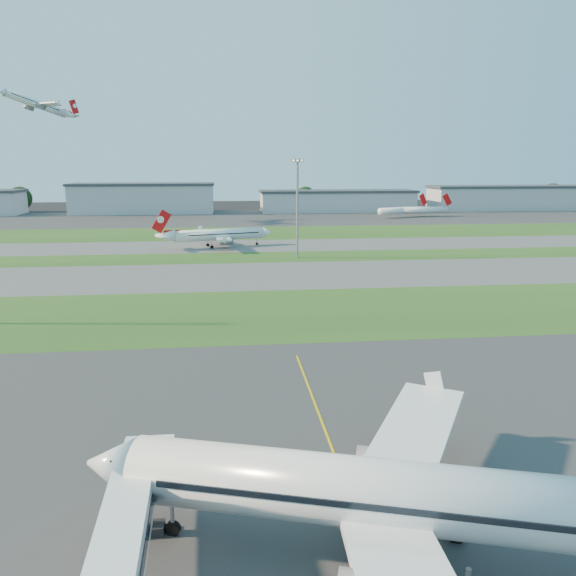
{
  "coord_description": "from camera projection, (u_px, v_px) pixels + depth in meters",
  "views": [
    {
      "loc": [
        -3.8,
        -38.76,
        24.4
      ],
      "look_at": [
        4.92,
        39.58,
        7.0
      ],
      "focal_mm": 35.0,
      "sensor_mm": 36.0,
      "label": 1
    }
  ],
  "objects": [
    {
      "name": "ground",
      "position": [
        281.0,
        488.0,
        43.29
      ],
      "size": [
        700.0,
        700.0,
        0.0
      ],
      "primitive_type": "plane",
      "color": "black",
      "rests_on": "ground"
    },
    {
      "name": "apron_near",
      "position": [
        281.0,
        488.0,
        43.28
      ],
      "size": [
        300.0,
        70.0,
        0.01
      ],
      "primitive_type": "cube",
      "color": "#333335",
      "rests_on": "ground"
    },
    {
      "name": "grass_strip_a",
      "position": [
        251.0,
        314.0,
        93.75
      ],
      "size": [
        300.0,
        34.0,
        0.01
      ],
      "primitive_type": "cube",
      "color": "#254C19",
      "rests_on": "ground"
    },
    {
      "name": "taxiway_a",
      "position": [
        244.0,
        276.0,
        125.78
      ],
      "size": [
        300.0,
        32.0,
        0.01
      ],
      "primitive_type": "cube",
      "color": "#515154",
      "rests_on": "ground"
    },
    {
      "name": "grass_strip_b",
      "position": [
        241.0,
        258.0,
        150.04
      ],
      "size": [
        300.0,
        18.0,
        0.01
      ],
      "primitive_type": "cube",
      "color": "#254C19",
      "rests_on": "ground"
    },
    {
      "name": "taxiway_b",
      "position": [
        239.0,
        246.0,
        171.39
      ],
      "size": [
        300.0,
        26.0,
        0.01
      ],
      "primitive_type": "cube",
      "color": "#515154",
      "rests_on": "ground"
    },
    {
      "name": "grass_strip_c",
      "position": [
        236.0,
        233.0,
        203.42
      ],
      "size": [
        300.0,
        40.0,
        0.01
      ],
      "primitive_type": "cube",
      "color": "#254C19",
      "rests_on": "ground"
    },
    {
      "name": "apron_far",
      "position": [
        234.0,
        218.0,
        261.65
      ],
      "size": [
        400.0,
        80.0,
        0.01
      ],
      "primitive_type": "cube",
      "color": "#333335",
      "rests_on": "ground"
    },
    {
      "name": "yellow_line",
      "position": [
        345.0,
        484.0,
        43.83
      ],
      "size": [
        0.25,
        60.0,
        0.02
      ],
      "primitive_type": "cube",
      "color": "gold",
      "rests_on": "ground"
    },
    {
      "name": "airliner_parked",
      "position": [
        404.0,
        499.0,
        33.96
      ],
      "size": [
        40.82,
        34.38,
        13.13
      ],
      "rotation": [
        0.0,
        0.0,
        -0.3
      ],
      "color": "white",
      "rests_on": "ground"
    },
    {
      "name": "airliner_taxiing",
      "position": [
        219.0,
        235.0,
        168.31
      ],
      "size": [
        32.87,
        27.64,
        10.52
      ],
      "rotation": [
        0.0,
        0.0,
        3.43
      ],
      "color": "white",
      "rests_on": "ground"
    },
    {
      "name": "airliner_departing",
      "position": [
        37.0,
        104.0,
        230.65
      ],
      "size": [
        23.9,
        23.53,
        9.92
      ],
      "rotation": [
        0.0,
        0.0,
        0.78
      ],
      "color": "white"
    },
    {
      "name": "mini_jet_near",
      "position": [
        402.0,
        210.0,
        263.83
      ],
      "size": [
        27.06,
        12.96,
        9.48
      ],
      "rotation": [
        0.0,
        0.0,
        0.39
      ],
      "color": "white",
      "rests_on": "ground"
    },
    {
      "name": "mini_jet_far",
      "position": [
        422.0,
        210.0,
        265.75
      ],
      "size": [
        28.63,
        5.32,
        9.48
      ],
      "rotation": [
        0.0,
        0.0,
        0.08
      ],
      "color": "white",
      "rests_on": "ground"
    },
    {
      "name": "light_mast_centre",
      "position": [
        297.0,
        202.0,
        146.53
      ],
      "size": [
        3.2,
        0.7,
        25.8
      ],
      "color": "gray",
      "rests_on": "ground"
    },
    {
      "name": "hangar_west",
      "position": [
        143.0,
        198.0,
        284.25
      ],
      "size": [
        71.4,
        23.0,
        15.2
      ],
      "color": "#9A9CA1",
      "rests_on": "ground"
    },
    {
      "name": "hangar_east",
      "position": [
        337.0,
        201.0,
        295.49
      ],
      "size": [
        81.6,
        23.0,
        11.2
      ],
      "color": "#9A9CA1",
      "rests_on": "ground"
    },
    {
      "name": "hangar_far_east",
      "position": [
        517.0,
        198.0,
        306.09
      ],
      "size": [
        96.9,
        23.0,
        13.2
      ],
      "color": "#9A9CA1",
      "rests_on": "ground"
    },
    {
      "name": "tree_west",
      "position": [
        20.0,
        198.0,
        291.89
      ],
      "size": [
        12.1,
        12.1,
        13.2
      ],
      "color": "black",
      "rests_on": "ground"
    },
    {
      "name": "tree_mid_west",
      "position": [
        194.0,
        200.0,
        298.02
      ],
      "size": [
        9.9,
        9.9,
        10.8
      ],
      "color": "black",
      "rests_on": "ground"
    },
    {
      "name": "tree_mid_east",
      "position": [
        305.0,
        197.0,
        307.21
      ],
      "size": [
        11.55,
        11.55,
        12.6
      ],
      "color": "black",
      "rests_on": "ground"
    },
    {
      "name": "tree_east",
      "position": [
        438.0,
        198.0,
        313.51
      ],
      "size": [
        10.45,
        10.45,
        11.4
      ],
      "color": "black",
      "rests_on": "ground"
    },
    {
      "name": "tree_far_east",
      "position": [
        553.0,
        194.0,
        324.68
      ],
      "size": [
        12.65,
        12.65,
        13.8
      ],
      "color": "black",
      "rests_on": "ground"
    }
  ]
}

